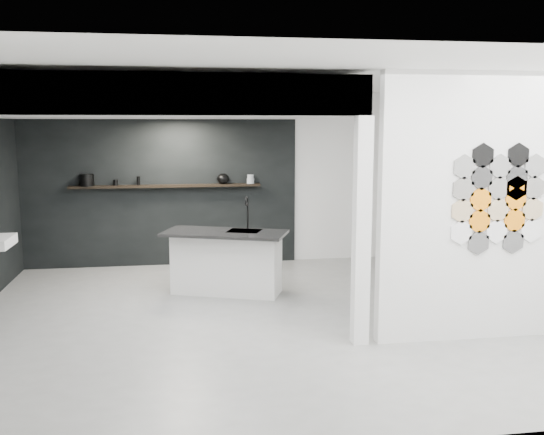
{
  "coord_description": "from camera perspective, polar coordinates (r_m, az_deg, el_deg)",
  "views": [
    {
      "loc": [
        -1.02,
        -6.85,
        2.26
      ],
      "look_at": [
        0.1,
        0.3,
        1.15
      ],
      "focal_mm": 40.0,
      "sensor_mm": 36.0,
      "label": 1
    }
  ],
  "objects": [
    {
      "name": "kitchen_island",
      "position": [
        8.22,
        -4.29,
        -4.11
      ],
      "size": [
        1.77,
        1.24,
        1.3
      ],
      "rotation": [
        0.0,
        0.0,
        -0.36
      ],
      "color": "silver",
      "rests_on": "floor"
    },
    {
      "name": "utensil_cup",
      "position": [
        9.81,
        -14.51,
        3.2
      ],
      "size": [
        0.09,
        0.09,
        0.09
      ],
      "primitive_type": "cylinder",
      "rotation": [
        0.0,
        0.0,
        -0.36
      ],
      "color": "black",
      "rests_on": "display_shelf"
    },
    {
      "name": "glass_vase",
      "position": [
        9.83,
        -2.03,
        3.65
      ],
      "size": [
        0.12,
        0.12,
        0.15
      ],
      "primitive_type": "cylinder",
      "rotation": [
        0.0,
        0.0,
        0.16
      ],
      "color": "gray",
      "rests_on": "display_shelf"
    },
    {
      "name": "partition_panel",
      "position": [
        6.75,
        19.94,
        0.87
      ],
      "size": [
        2.45,
        0.15,
        2.8
      ],
      "primitive_type": "cube",
      "color": "silver",
      "rests_on": "floor"
    },
    {
      "name": "display_shelf",
      "position": [
        9.77,
        -9.93,
        2.94
      ],
      "size": [
        3.0,
        0.15,
        0.04
      ],
      "primitive_type": "cube",
      "color": "black",
      "rests_on": "bay_clad_back"
    },
    {
      "name": "glass_bowl",
      "position": [
        9.83,
        -2.03,
        3.47
      ],
      "size": [
        0.16,
        0.16,
        0.09
      ],
      "primitive_type": "cylinder",
      "rotation": [
        0.0,
        0.0,
        -0.36
      ],
      "color": "gray",
      "rests_on": "display_shelf"
    },
    {
      "name": "corner_column",
      "position": [
        6.23,
        8.43,
        -1.4
      ],
      "size": [
        0.16,
        0.16,
        2.35
      ],
      "primitive_type": "cube",
      "color": "silver",
      "rests_on": "floor"
    },
    {
      "name": "floor",
      "position": [
        7.29,
        -0.42,
        -9.39
      ],
      "size": [
        7.0,
        6.0,
        0.01
      ],
      "primitive_type": "cube",
      "color": "slate"
    },
    {
      "name": "bottle_dark",
      "position": [
        9.78,
        -12.47,
        3.4
      ],
      "size": [
        0.06,
        0.06,
        0.14
      ],
      "primitive_type": "cylinder",
      "rotation": [
        0.0,
        0.0,
        -0.16
      ],
      "color": "black",
      "rests_on": "display_shelf"
    },
    {
      "name": "bulkhead",
      "position": [
        7.86,
        -11.13,
        10.67
      ],
      "size": [
        4.4,
        4.0,
        0.4
      ],
      "primitive_type": "cube",
      "color": "silver",
      "rests_on": "corner_column"
    },
    {
      "name": "bay_clad_back",
      "position": [
        9.89,
        -10.48,
        2.27
      ],
      "size": [
        4.4,
        0.04,
        2.35
      ],
      "primitive_type": "cube",
      "color": "black",
      "rests_on": "floor"
    },
    {
      "name": "stockpot",
      "position": [
        9.85,
        -17.04,
        3.39
      ],
      "size": [
        0.28,
        0.28,
        0.18
      ],
      "primitive_type": "cylinder",
      "rotation": [
        0.0,
        0.0,
        -0.32
      ],
      "color": "black",
      "rests_on": "display_shelf"
    },
    {
      "name": "hex_tile_cluster",
      "position": [
        6.68,
        20.59,
        1.67
      ],
      "size": [
        1.04,
        0.02,
        1.16
      ],
      "color": "white",
      "rests_on": "partition_panel"
    },
    {
      "name": "fascia_beam",
      "position": [
        5.95,
        -11.82,
        11.33
      ],
      "size": [
        4.4,
        0.16,
        0.4
      ],
      "primitive_type": "cube",
      "color": "silver",
      "rests_on": "corner_column"
    },
    {
      "name": "kettle",
      "position": [
        9.78,
        -4.64,
        3.66
      ],
      "size": [
        0.23,
        0.23,
        0.17
      ],
      "primitive_type": "ellipsoid",
      "rotation": [
        0.0,
        0.0,
        -0.16
      ],
      "color": "black",
      "rests_on": "display_shelf"
    }
  ]
}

